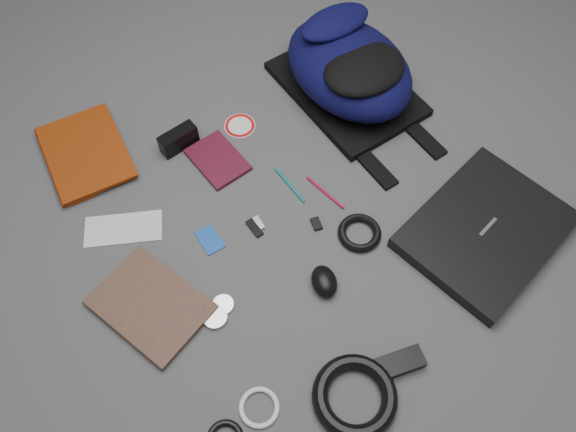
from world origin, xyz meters
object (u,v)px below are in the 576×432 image
textbook_red (48,168)px  mouse (324,281)px  dvd_case (218,160)px  power_brick (398,364)px  laptop (486,231)px  comic_book (121,336)px  compact_camera (179,140)px  backpack (349,67)px

textbook_red → mouse: (0.46, -0.66, 0.01)m
dvd_case → power_brick: 0.71m
dvd_case → mouse: (0.05, -0.46, 0.02)m
laptop → textbook_red: bearing=124.9°
laptop → power_brick: laptop is taller
laptop → comic_book: (-0.89, 0.21, -0.01)m
textbook_red → dvd_case: (0.41, -0.20, -0.01)m
dvd_case → power_brick: bearing=-90.4°
comic_book → dvd_case: size_ratio=1.59×
laptop → dvd_case: (-0.47, 0.54, -0.01)m
compact_camera → power_brick: size_ratio=0.93×
textbook_red → comic_book: bearing=-87.6°
backpack → dvd_case: size_ratio=2.86×
textbook_red → laptop: bearing=-37.1°
compact_camera → backpack: bearing=-15.4°
comic_book → power_brick: size_ratio=2.24×
laptop → comic_book: bearing=151.7°
dvd_case → compact_camera: (-0.07, 0.10, 0.02)m
compact_camera → laptop: bearing=-58.1°
comic_book → dvd_case: (0.41, 0.33, -0.00)m
laptop → comic_book: size_ratio=1.52×
comic_book → compact_camera: compact_camera is taller
dvd_case → compact_camera: size_ratio=1.52×
backpack → textbook_red: (-0.85, 0.17, -0.08)m
backpack → power_brick: bearing=-119.6°
dvd_case → mouse: size_ratio=1.95×
textbook_red → comic_book: textbook_red is taller
textbook_red → power_brick: size_ratio=2.42×
compact_camera → mouse: size_ratio=1.28×
backpack → laptop: bearing=-90.8°
backpack → laptop: size_ratio=1.19×
dvd_case → power_brick: power_brick is taller
laptop → mouse: size_ratio=4.70×
power_brick → laptop: bearing=34.1°
compact_camera → mouse: (0.12, -0.55, -0.01)m
backpack → compact_camera: 0.52m
laptop → power_brick: 0.42m
textbook_red → compact_camera: compact_camera is taller
comic_book → mouse: size_ratio=3.10×
comic_book → power_brick: (0.50, -0.37, 0.00)m
dvd_case → mouse: 0.46m
textbook_red → comic_book: (-0.01, -0.53, -0.01)m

